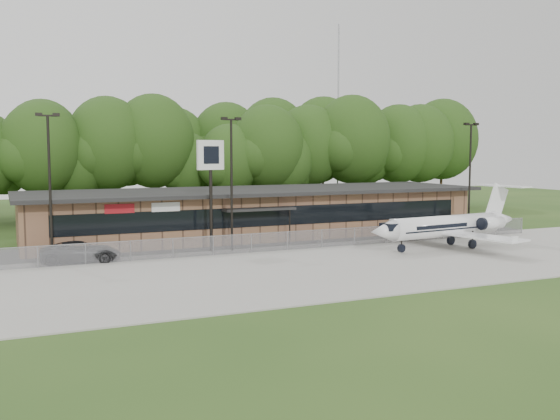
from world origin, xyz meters
name	(u,v)px	position (x,y,z in m)	size (l,w,h in m)	color
ground	(416,289)	(0.00, 0.00, 0.00)	(160.00, 160.00, 0.00)	#274619
apron	(344,264)	(0.00, 8.00, 0.04)	(64.00, 18.00, 0.08)	#9E9B93
parking_lot	(276,242)	(0.00, 19.50, 0.03)	(50.00, 9.00, 0.06)	#383835
terminal	(256,212)	(0.00, 23.94, 2.18)	(41.00, 11.65, 4.30)	brown
fence	(299,240)	(0.00, 15.00, 0.78)	(46.00, 0.04, 1.52)	gray
treeline	(198,153)	(0.00, 42.00, 7.50)	(72.00, 12.00, 15.00)	#1C3E13
radio_mast	(338,116)	(22.00, 48.00, 12.50)	(0.20, 0.20, 25.00)	gray
light_pole_left	(50,177)	(-18.00, 16.50, 5.98)	(1.55, 0.30, 10.23)	black
light_pole_mid	(231,174)	(-5.00, 16.50, 5.98)	(1.55, 0.30, 10.23)	black
light_pole_right	(470,170)	(18.00, 16.50, 5.98)	(1.55, 0.30, 10.23)	black
business_jet	(450,226)	(11.03, 10.65, 1.79)	(14.85, 13.26, 4.99)	white
suv	(81,252)	(-16.16, 16.26, 0.75)	(2.48, 5.37, 1.49)	#313234
pole_sign	(211,167)	(-6.56, 16.80, 6.51)	(2.23, 0.74, 8.51)	black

